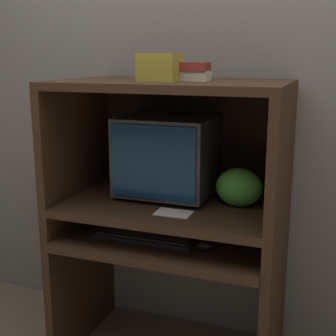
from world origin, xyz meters
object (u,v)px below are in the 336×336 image
Objects in this scene: keyboard at (145,237)px; snack_bag at (239,187)px; crt_monitor at (168,155)px; book_stack at (192,72)px; mouse at (205,246)px; storage_box at (160,67)px.

snack_bag reaches higher than keyboard.
crt_monitor is 0.43m from book_stack.
crt_monitor is at bearing 172.43° from snack_bag.
keyboard is at bearing -98.63° from crt_monitor.
crt_monitor reaches higher than snack_bag.
mouse is 0.80m from storage_box.
storage_box is (0.05, 0.07, 0.76)m from keyboard.
keyboard is at bearing -128.58° from storage_box.
book_stack is at bearing 128.44° from mouse.
crt_monitor reaches higher than mouse.
snack_bag is 0.56m from book_stack.
storage_box reaches higher than snack_bag.
snack_bag is at bearing 59.45° from mouse.
storage_box is (-0.34, -0.11, 0.53)m from snack_bag.
keyboard is 0.49m from snack_bag.
book_stack reaches higher than snack_bag.
snack_bag reaches higher than mouse.
keyboard is 7.08× the size of mouse.
crt_monitor is 0.48m from mouse.
storage_box is at bearing -151.79° from book_stack.
snack_bag is (0.11, 0.18, 0.23)m from mouse.
crt_monitor is 0.41m from keyboard.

